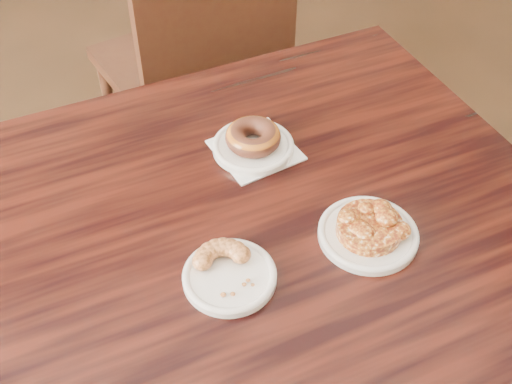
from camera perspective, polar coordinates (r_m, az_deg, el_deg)
name	(u,v)px	position (r m, az deg, el deg)	size (l,w,h in m)	color
cafe_table	(279,350)	(1.38, 2.04, -13.89)	(0.99, 0.99, 0.75)	black
chair_far	(188,66)	(1.99, -6.08, 11.11)	(0.50, 0.50, 0.90)	black
napkin	(256,150)	(1.22, -0.04, 3.76)	(0.14, 0.14, 0.00)	white
plate_donut	(253,147)	(1.21, -0.25, 4.05)	(0.15, 0.15, 0.01)	white
plate_cruller	(230,277)	(1.01, -2.36, -7.54)	(0.15, 0.15, 0.01)	white
plate_fritter	(368,234)	(1.08, 9.92, -3.74)	(0.17, 0.17, 0.01)	white
glazed_donut	(253,137)	(1.20, -0.26, 4.93)	(0.10, 0.10, 0.04)	brown
apple_fritter	(370,225)	(1.06, 10.08, -2.89)	(0.14, 0.14, 0.04)	#4A1507
cruller_fragment	(229,269)	(0.99, -2.40, -6.81)	(0.11, 0.11, 0.03)	#603313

